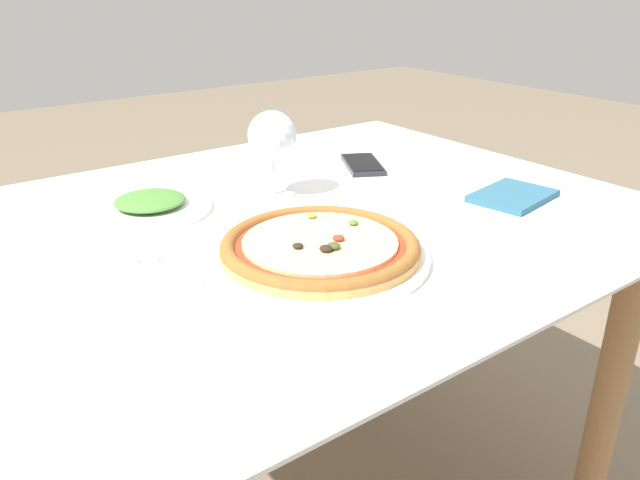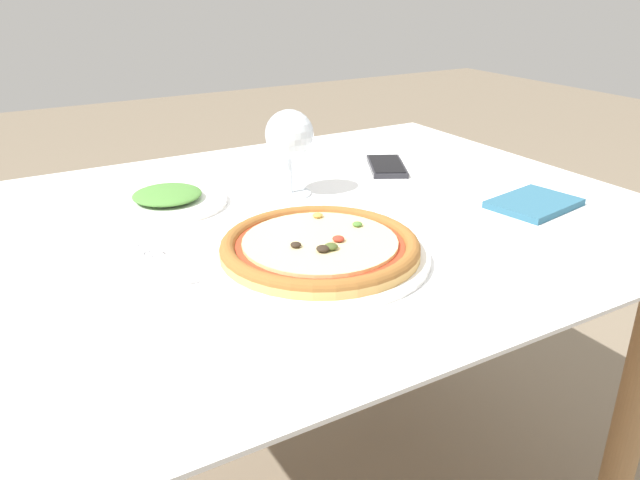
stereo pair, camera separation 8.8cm
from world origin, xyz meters
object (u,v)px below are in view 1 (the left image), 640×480
Objects in this scene: pizza_plate at (320,248)px; wine_glass_far_left at (271,138)px; dining_table at (309,263)px; fork at (161,267)px; cell_phone at (363,164)px; side_plate at (150,205)px.

wine_glass_far_left is (0.09, 0.27, 0.09)m from pizza_plate.
dining_table is 6.65× the size of fork.
cell_phone is at bearing 42.44° from pizza_plate.
cell_phone is (0.25, 0.15, 0.10)m from dining_table.
fork is at bearing -158.79° from cell_phone.
pizza_plate reaches higher than dining_table.
fork is at bearing -109.06° from side_plate.
pizza_plate is 0.30m from wine_glass_far_left.
pizza_plate is at bearing -108.64° from wine_glass_far_left.
side_plate is (-0.46, 0.02, 0.01)m from cell_phone.
pizza_plate is 0.22m from fork.
dining_table is at bearing 11.14° from fork.
side_plate is (-0.12, 0.33, -0.01)m from pizza_plate.
side_plate is at bearing 164.16° from wine_glass_far_left.
wine_glass_far_left is at bearing -170.10° from cell_phone.
pizza_plate is at bearing -28.24° from fork.
wine_glass_far_left reaches higher than pizza_plate.
fork is at bearing -150.04° from wine_glass_far_left.
wine_glass_far_left is at bearing -15.84° from side_plate.
cell_phone is (0.54, 0.21, 0.00)m from fork.
wine_glass_far_left reaches higher than cell_phone.
cell_phone is at bearing -1.89° from side_plate.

